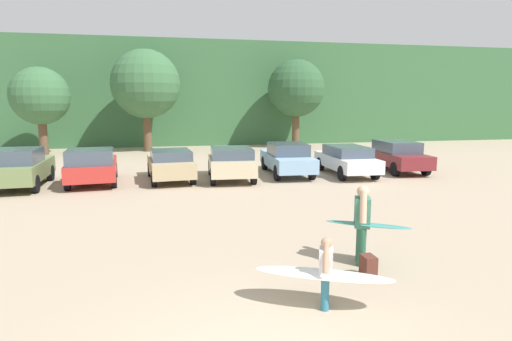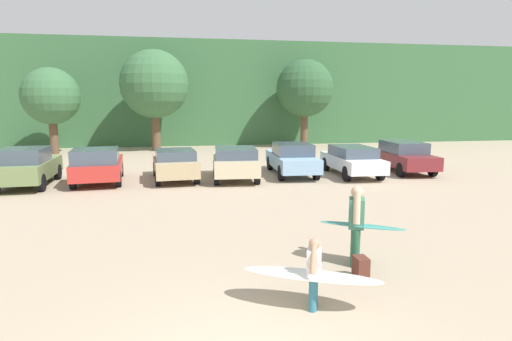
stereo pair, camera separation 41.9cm
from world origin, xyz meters
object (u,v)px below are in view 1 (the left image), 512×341
parked_car_red (92,166)px  backpack_dropped (368,267)px  surfboard_white (323,274)px  parked_car_champagne (231,162)px  parked_car_olive_green (20,167)px  parked_car_white (347,159)px  person_child (326,268)px  parked_car_tan (170,164)px  surfboard_teal (368,225)px  parked_car_sky_blue (287,158)px  parked_car_maroon (396,155)px  person_adult (362,220)px

parked_car_red → backpack_dropped: parked_car_red is taller
surfboard_white → backpack_dropped: size_ratio=5.37×
parked_car_champagne → parked_car_olive_green: bearing=94.2°
parked_car_white → person_child: (-5.88, -12.35, -0.07)m
parked_car_olive_green → parked_car_tan: size_ratio=1.00×
parked_car_white → surfboard_teal: parked_car_white is taller
parked_car_olive_green → parked_car_sky_blue: bearing=-88.3°
parked_car_champagne → person_child: (-0.26, -12.21, -0.12)m
parked_car_champagne → parked_car_white: (5.62, 0.14, -0.04)m
parked_car_red → person_child: bearing=-160.9°
parked_car_maroon → surfboard_teal: (-7.27, -11.28, 0.06)m
parked_car_maroon → person_adult: person_adult is taller
surfboard_teal → parked_car_tan: bearing=-38.5°
parked_car_tan → parked_car_maroon: bearing=-93.2°
person_adult → person_child: person_adult is taller
parked_car_red → parked_car_maroon: size_ratio=0.91×
person_adult → surfboard_teal: 0.16m
parked_car_sky_blue → surfboard_white: 13.35m
parked_car_sky_blue → person_adult: 11.42m
person_adult → surfboard_white: bearing=70.4°
parked_car_olive_green → backpack_dropped: (9.70, -11.20, -0.62)m
parked_car_red → backpack_dropped: bearing=-154.1°
parked_car_champagne → parked_car_sky_blue: size_ratio=0.85×
parked_car_maroon → surfboard_white: size_ratio=1.90×
parked_car_olive_green → parked_car_white: parked_car_olive_green is taller
parked_car_red → parked_car_champagne: (5.93, -0.16, 0.01)m
parked_car_white → backpack_dropped: bearing=159.8°
parked_car_red → parked_car_maroon: (14.54, 0.56, 0.01)m
parked_car_maroon → person_adult: (-7.38, -11.22, 0.16)m
parked_car_olive_green → backpack_dropped: bearing=-141.6°
backpack_dropped → parked_car_red: bearing=121.4°
person_adult → backpack_dropped: 1.07m
parked_car_tan → surfboard_teal: 11.63m
parked_car_red → person_adult: 12.84m
parked_car_white → parked_car_olive_green: bearing=92.5°
parked_car_maroon → person_adult: 13.44m
parked_car_white → backpack_dropped: (-4.59, -11.38, -0.54)m
parked_car_tan → parked_car_maroon: (11.28, 0.35, 0.06)m
parked_car_olive_green → parked_car_tan: (6.00, 0.41, -0.09)m
parked_car_maroon → parked_car_olive_green: bearing=96.7°
parked_car_olive_green → surfboard_teal: size_ratio=2.35×
parked_car_champagne → person_adult: size_ratio=2.39×
parked_car_sky_blue → surfboard_white: size_ratio=1.99×
parked_car_olive_green → parked_car_sky_blue: parked_car_olive_green is taller
parked_car_sky_blue → parked_car_tan: bearing=97.2°
parked_car_tan → person_child: 12.81m
parked_car_sky_blue → surfboard_white: bearing=169.1°
surfboard_teal → surfboard_white: bearing=76.3°
parked_car_tan → parked_car_olive_green: bearing=88.9°
parked_car_sky_blue → backpack_dropped: bearing=174.1°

